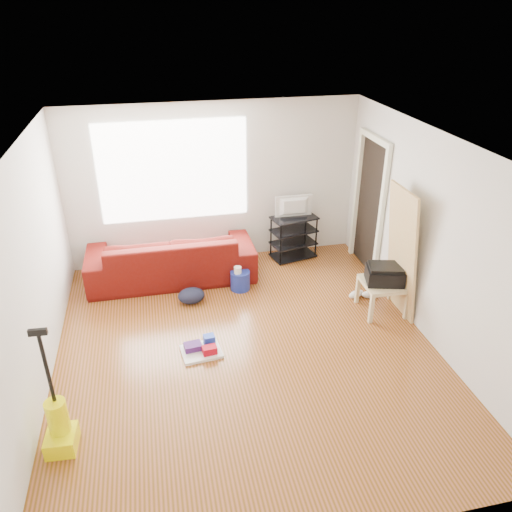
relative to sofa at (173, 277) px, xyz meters
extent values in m
cube|color=#60390A|center=(0.76, -1.95, 0.00)|extent=(4.50, 5.00, 0.01)
cube|color=white|center=(0.76, -1.95, 2.50)|extent=(4.50, 5.00, 0.01)
cube|color=silver|center=(0.76, 0.55, 1.25)|extent=(4.50, 0.01, 2.50)
cube|color=silver|center=(0.76, -4.45, 1.25)|extent=(4.50, 0.01, 2.50)
cube|color=silver|center=(-1.49, -1.95, 1.25)|extent=(0.01, 5.00, 2.50)
cube|color=silver|center=(3.01, -1.95, 1.25)|extent=(0.01, 5.00, 2.50)
cube|color=white|center=(0.16, 0.53, 1.50)|extent=(2.20, 0.01, 1.50)
cube|color=white|center=(2.97, -0.70, 1.00)|extent=(0.06, 0.08, 2.00)
cube|color=white|center=(2.97, 0.20, 1.00)|extent=(0.06, 0.08, 2.00)
cube|color=white|center=(2.97, -0.25, 2.04)|extent=(0.06, 0.98, 0.08)
cube|color=black|center=(3.00, -0.25, 1.00)|extent=(0.01, 0.86, 1.98)
imported|color=#4F0E0C|center=(0.00, 0.00, 0.00)|extent=(2.46, 0.96, 0.72)
cube|color=black|center=(1.98, 0.27, 0.03)|extent=(0.78, 0.55, 0.03)
cube|color=black|center=(1.98, 0.27, 0.25)|extent=(0.78, 0.55, 0.03)
cube|color=black|center=(1.98, 0.27, 0.47)|extent=(0.78, 0.55, 0.03)
cube|color=black|center=(1.98, 0.27, 0.69)|extent=(0.78, 0.55, 0.03)
cylinder|color=black|center=(1.70, 0.03, 0.35)|extent=(0.02, 0.02, 0.71)
cylinder|color=black|center=(1.62, 0.36, 0.35)|extent=(0.02, 0.02, 0.71)
cylinder|color=black|center=(2.33, 0.18, 0.35)|extent=(0.02, 0.02, 0.71)
cylinder|color=black|center=(2.25, 0.51, 0.35)|extent=(0.02, 0.02, 0.71)
imported|color=black|center=(1.98, 0.27, 0.88)|extent=(0.60, 0.08, 0.34)
cube|color=tan|center=(2.71, -1.50, 0.42)|extent=(0.56, 0.56, 0.05)
cube|color=tan|center=(2.45, -1.74, 0.20)|extent=(0.05, 0.05, 0.40)
cube|color=tan|center=(2.47, -1.25, 0.20)|extent=(0.05, 0.05, 0.40)
cube|color=tan|center=(2.95, -1.76, 0.20)|extent=(0.05, 0.05, 0.40)
cube|color=tan|center=(2.96, -1.26, 0.20)|extent=(0.05, 0.05, 0.40)
cube|color=black|center=(2.71, -1.50, 0.55)|extent=(0.55, 0.47, 0.20)
cube|color=black|center=(2.71, -1.50, 0.67)|extent=(0.49, 0.42, 0.05)
cylinder|color=navy|center=(0.94, -0.54, 0.00)|extent=(0.32, 0.32, 0.28)
cylinder|color=white|center=(0.90, -0.57, 0.19)|extent=(0.11, 0.11, 0.10)
cube|color=white|center=(0.21, -1.90, 0.02)|extent=(0.51, 0.42, 0.04)
cube|color=#AE0519|center=(0.30, -1.98, 0.08)|extent=(0.18, 0.13, 0.09)
cube|color=#3E1861|center=(0.11, -1.86, 0.07)|extent=(0.22, 0.17, 0.07)
cube|color=#1E3BC1|center=(0.32, -1.81, 0.10)|extent=(0.14, 0.13, 0.13)
ellipsoid|color=black|center=(0.21, -0.75, 0.00)|extent=(0.40, 0.33, 0.21)
ellipsoid|color=silver|center=(2.51, -1.13, 0.05)|extent=(0.28, 0.20, 0.11)
ellipsoid|color=silver|center=(2.70, -1.18, 0.05)|extent=(0.28, 0.17, 0.11)
cube|color=#F2ED00|center=(-1.24, -3.04, 0.09)|extent=(0.29, 0.33, 0.18)
cylinder|color=#F2ED00|center=(-1.24, -2.99, 0.35)|extent=(0.20, 0.20, 0.34)
cylinder|color=black|center=(-1.24, -2.96, 0.89)|extent=(0.04, 0.04, 0.74)
cube|color=black|center=(-1.24, -2.96, 1.29)|extent=(0.16, 0.05, 0.06)
cube|color=tan|center=(2.89, -1.54, 0.00)|extent=(0.22, 0.71, 1.76)
camera|label=1|loc=(-0.17, -6.72, 3.81)|focal=35.00mm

